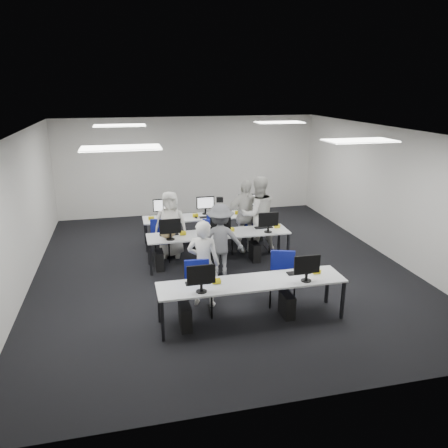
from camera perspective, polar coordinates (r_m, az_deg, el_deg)
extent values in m
plane|color=black|center=(9.85, -0.42, -5.59)|extent=(9.00, 9.00, 0.00)
plane|color=white|center=(9.10, -0.47, 12.05)|extent=(9.00, 9.00, 0.00)
cube|color=silver|center=(13.69, -4.63, 7.55)|extent=(8.00, 0.02, 3.00)
cube|color=silver|center=(5.33, 10.41, -9.27)|extent=(8.00, 0.02, 3.00)
cube|color=silver|center=(9.37, -25.06, 1.19)|extent=(0.02, 9.00, 3.00)
cube|color=silver|center=(10.93, 20.51, 3.91)|extent=(0.02, 9.00, 3.00)
cube|color=white|center=(6.89, -13.32, 9.66)|extent=(1.20, 0.60, 0.02)
cube|color=white|center=(7.96, 17.30, 10.36)|extent=(1.20, 0.60, 0.02)
cube|color=white|center=(10.87, -13.48, 12.42)|extent=(1.20, 0.60, 0.02)
cube|color=white|center=(11.58, 7.24, 13.04)|extent=(1.20, 0.60, 0.02)
cube|color=silver|center=(7.44, 3.68, -7.62)|extent=(3.20, 0.70, 0.03)
cube|color=black|center=(7.09, -8.03, -12.46)|extent=(0.05, 0.05, 0.70)
cube|color=black|center=(7.62, -8.47, -10.23)|extent=(0.05, 0.05, 0.70)
cube|color=black|center=(7.91, 15.24, -9.58)|extent=(0.05, 0.05, 0.70)
cube|color=black|center=(8.39, 13.32, -7.81)|extent=(0.05, 0.05, 0.70)
cube|color=silver|center=(9.78, -0.69, -1.29)|extent=(3.20, 0.70, 0.03)
cube|color=black|center=(9.43, -9.55, -4.64)|extent=(0.05, 0.05, 0.70)
cube|color=black|center=(9.99, -9.79, -3.36)|extent=(0.05, 0.05, 0.70)
cube|color=black|center=(10.06, 8.35, -3.13)|extent=(0.05, 0.05, 0.70)
cube|color=black|center=(10.59, 7.18, -2.01)|extent=(0.05, 0.05, 0.70)
cube|color=silver|center=(11.08, -2.25, 1.00)|extent=(3.20, 0.70, 0.03)
cube|color=black|center=(10.74, -10.07, -1.86)|extent=(0.05, 0.05, 0.70)
cube|color=black|center=(11.31, -10.26, -0.87)|extent=(0.05, 0.05, 0.70)
cube|color=black|center=(11.30, 5.80, -0.69)|extent=(0.05, 0.05, 0.70)
cube|color=black|center=(11.84, 4.87, 0.20)|extent=(0.05, 0.05, 0.70)
cube|color=#0C26A2|center=(6.96, -3.00, -6.62)|extent=(0.46, 0.04, 0.32)
cube|color=black|center=(7.37, -3.42, -7.67)|extent=(0.42, 0.14, 0.02)
ellipsoid|color=black|center=(7.41, -1.11, -7.40)|extent=(0.07, 0.10, 0.04)
cube|color=black|center=(7.46, -5.09, -11.98)|extent=(0.18, 0.40, 0.42)
cube|color=white|center=(7.46, 10.79, -5.22)|extent=(0.46, 0.04, 0.32)
cube|color=black|center=(7.84, 9.74, -6.29)|extent=(0.42, 0.14, 0.02)
ellipsoid|color=black|center=(7.95, 11.75, -6.00)|extent=(0.07, 0.10, 0.04)
cube|color=black|center=(7.87, 8.22, -10.43)|extent=(0.18, 0.40, 0.42)
cube|color=white|center=(9.34, -7.06, -0.30)|extent=(0.46, 0.04, 0.32)
cube|color=black|center=(9.74, -7.20, -1.35)|extent=(0.42, 0.14, 0.02)
ellipsoid|color=black|center=(9.77, -5.46, -1.18)|extent=(0.07, 0.10, 0.04)
cube|color=black|center=(9.77, -8.46, -4.66)|extent=(0.18, 0.40, 0.42)
cube|color=white|center=(9.51, -0.46, 0.17)|extent=(0.46, 0.04, 0.32)
cube|color=black|center=(9.90, -0.87, -0.89)|extent=(0.42, 0.14, 0.02)
ellipsoid|color=black|center=(9.96, 0.82, -0.72)|extent=(0.07, 0.10, 0.04)
cube|color=black|center=(9.91, -2.10, -4.16)|extent=(0.18, 0.40, 0.42)
cube|color=white|center=(9.80, 5.82, 0.60)|extent=(0.46, 0.04, 0.32)
cube|color=black|center=(10.18, 5.20, -0.44)|extent=(0.42, 0.14, 0.02)
ellipsoid|color=black|center=(10.27, 6.79, -0.28)|extent=(0.07, 0.10, 0.04)
cube|color=black|center=(10.16, 4.02, -3.63)|extent=(0.18, 0.40, 0.42)
cube|color=white|center=(11.03, -8.08, 2.45)|extent=(0.46, 0.04, 0.32)
cube|color=black|center=(10.80, -7.85, 0.54)|extent=(0.42, 0.14, 0.02)
ellipsoid|color=black|center=(10.78, -9.44, 0.47)|extent=(0.07, 0.10, 0.04)
cube|color=black|center=(11.12, -6.53, -1.78)|extent=(0.18, 0.40, 0.42)
cube|color=white|center=(11.17, -2.45, 2.81)|extent=(0.46, 0.04, 0.32)
cube|color=black|center=(10.95, -2.12, 0.93)|extent=(0.42, 0.14, 0.02)
ellipsoid|color=black|center=(10.89, -3.67, 0.86)|extent=(0.07, 0.10, 0.04)
cube|color=black|center=(11.29, -0.98, -1.37)|extent=(0.18, 0.40, 0.42)
cube|color=white|center=(11.42, 2.99, 3.13)|extent=(0.46, 0.04, 0.32)
cube|color=black|center=(11.20, 3.42, 1.29)|extent=(0.42, 0.14, 0.02)
ellipsoid|color=black|center=(11.12, 1.93, 1.24)|extent=(0.07, 0.10, 0.04)
cube|color=black|center=(11.55, 4.36, -0.96)|extent=(0.18, 0.40, 0.42)
cube|color=navy|center=(7.76, -3.39, -8.41)|extent=(0.49, 0.47, 0.06)
cube|color=navy|center=(7.84, -3.59, -5.95)|extent=(0.44, 0.08, 0.38)
cube|color=navy|center=(8.17, 7.63, -7.09)|extent=(0.59, 0.58, 0.06)
cube|color=navy|center=(8.25, 7.68, -4.72)|extent=(0.44, 0.20, 0.38)
cube|color=navy|center=(10.21, -8.35, -2.11)|extent=(0.50, 0.48, 0.06)
cube|color=navy|center=(10.31, -8.39, -0.34)|extent=(0.43, 0.10, 0.37)
cube|color=navy|center=(10.47, -0.59, -1.23)|extent=(0.58, 0.56, 0.07)
cube|color=navy|center=(10.56, -1.14, 0.56)|extent=(0.46, 0.17, 0.39)
cube|color=navy|center=(10.71, 4.57, -0.95)|extent=(0.48, 0.46, 0.06)
cube|color=navy|center=(10.82, 4.30, 0.76)|extent=(0.44, 0.07, 0.38)
cube|color=navy|center=(10.55, -7.60, -1.58)|extent=(0.53, 0.52, 0.06)
cube|color=navy|center=(10.31, -7.19, -0.57)|extent=(0.39, 0.18, 0.34)
cube|color=navy|center=(10.55, -1.55, -1.34)|extent=(0.54, 0.53, 0.06)
cube|color=navy|center=(10.28, -1.66, -0.33)|extent=(0.41, 0.17, 0.36)
cube|color=navy|center=(10.93, 3.19, -0.73)|extent=(0.50, 0.49, 0.06)
cube|color=navy|center=(10.69, 3.70, 0.26)|extent=(0.41, 0.13, 0.35)
ellipsoid|color=#98724E|center=(9.50, -7.32, -0.94)|extent=(0.43, 0.34, 0.31)
imported|color=beige|center=(7.92, -2.70, -5.18)|extent=(0.71, 0.61, 1.64)
imported|color=beige|center=(10.50, 4.45, 1.24)|extent=(0.93, 0.74, 1.86)
imported|color=beige|center=(10.27, -7.00, -0.07)|extent=(0.85, 0.63, 1.57)
imported|color=beige|center=(10.55, 2.73, 1.08)|extent=(1.09, 0.60, 1.76)
imported|color=slate|center=(9.18, -0.50, -2.12)|extent=(1.10, 0.75, 1.56)
cube|color=black|center=(9.11, -0.56, 3.20)|extent=(0.17, 0.20, 0.10)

